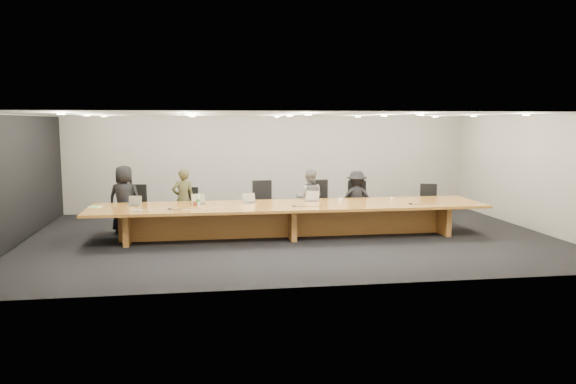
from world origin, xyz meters
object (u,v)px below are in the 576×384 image
chair_far_left (135,208)px  chair_mid_right (320,203)px  person_c (309,198)px  av_box (138,211)px  chair_mid_left (264,203)px  chair_right (357,202)px  chair_far_right (429,203)px  laptop_c (250,198)px  person_a (125,199)px  paper_cup_far (392,199)px  mic_center (294,206)px  amber_mug (195,204)px  conference_table (290,214)px  chair_left (187,208)px  person_b (183,199)px  laptop_d (312,196)px  mic_right (411,203)px  mic_left (170,209)px  laptop_a (134,201)px  person_d (357,198)px  laptop_b (199,199)px  water_bottle (198,200)px  paper_cup_near (341,200)px

chair_far_left → chair_mid_right: 4.59m
person_c → av_box: size_ratio=7.07×
chair_mid_left → chair_right: size_ratio=1.04×
chair_far_right → laptop_c: bearing=-150.0°
chair_mid_left → chair_far_right: (4.32, -0.10, -0.07)m
person_a → paper_cup_far: person_a is taller
mic_center → amber_mug: bearing=168.5°
chair_mid_left → conference_table: bearing=-75.6°
chair_left → person_b: person_b is taller
chair_right → laptop_d: size_ratio=3.57×
mic_right → chair_mid_right: bearing=137.6°
chair_right → person_b: person_b is taller
person_a → person_b: 1.38m
chair_left → amber_mug: chair_left is taller
mic_center → mic_right: bearing=-1.1°
mic_center → chair_far_right: bearing=21.9°
person_a → mic_left: size_ratio=13.71×
chair_right → laptop_a: size_ratio=3.91×
person_d → laptop_b: 4.07m
water_bottle → paper_cup_near: size_ratio=2.40×
paper_cup_near → mic_center: size_ratio=0.96×
laptop_b → laptop_d: laptop_d is taller
chair_right → laptop_c: 3.01m
chair_far_left → person_a: bearing=-145.2°
chair_mid_right → chair_right: size_ratio=1.04×
person_a → person_c: size_ratio=1.11×
chair_far_left → laptop_c: 2.88m
laptop_d → amber_mug: laptop_d is taller
chair_mid_right → laptop_d: (-0.39, -0.85, 0.28)m
chair_left → mic_right: (5.12, -1.68, 0.24)m
chair_right → laptop_c: (-2.83, -0.97, 0.30)m
laptop_c → water_bottle: (-1.19, -0.20, 0.00)m
chair_mid_left → mic_right: 3.64m
chair_mid_right → laptop_c: 2.10m
chair_mid_right → av_box: bearing=-158.8°
av_box → person_d: bearing=11.2°
person_d → laptop_c: size_ratio=4.65×
chair_mid_right → paper_cup_far: size_ratio=14.99×
chair_left → laptop_b: chair_left is taller
av_box → mic_right: same height
laptop_b → mic_center: (2.10, -0.64, -0.11)m
paper_cup_near → amber_mug: bearing=179.6°
laptop_a → paper_cup_near: bearing=8.6°
person_c → chair_left: bearing=11.9°
person_a → laptop_d: bearing=-176.9°
person_c → laptop_a: bearing=26.6°
laptop_a → mic_right: 6.30m
mic_right → person_b: bearing=162.9°
chair_far_left → laptop_b: chair_far_left is taller
person_d → mic_right: person_d is taller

